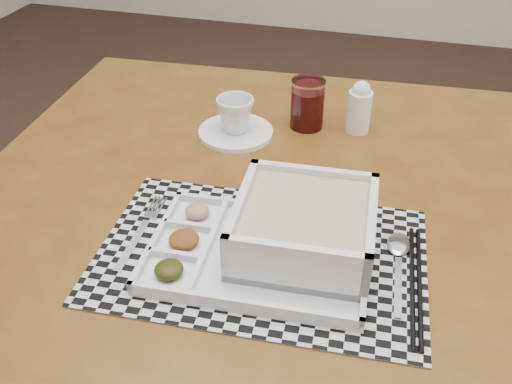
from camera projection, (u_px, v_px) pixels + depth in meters
floor at (252, 284)px, 1.94m from camera, size 5.00×5.00×0.00m
dining_table at (270, 245)px, 1.00m from camera, size 1.14×1.14×0.81m
placemat at (261, 255)px, 0.85m from camera, size 0.50×0.34×0.00m
serving_tray at (292, 234)px, 0.83m from camera, size 0.33×0.26×0.09m
fork at (143, 230)px, 0.89m from camera, size 0.03×0.19×0.00m
spoon at (399, 250)px, 0.85m from camera, size 0.04×0.18×0.01m
chopsticks at (416, 284)px, 0.79m from camera, size 0.03×0.24×0.01m
saucer at (236, 132)px, 1.14m from camera, size 0.15×0.15×0.01m
cup at (235, 115)px, 1.12m from camera, size 0.09×0.09×0.07m
juice_glass at (307, 106)px, 1.15m from camera, size 0.07×0.07×0.10m
creamer_bottle at (359, 108)px, 1.13m from camera, size 0.05×0.05×0.11m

